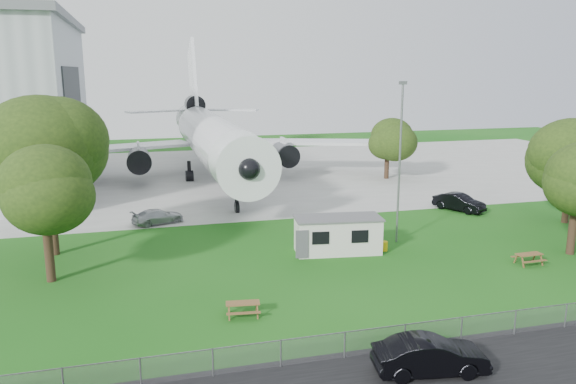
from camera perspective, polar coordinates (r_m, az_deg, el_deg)
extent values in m
plane|color=#286B1E|center=(35.59, 3.30, -8.97)|extent=(160.00, 160.00, 0.00)
cube|color=#B7B7B2|center=(71.42, -6.36, 1.79)|extent=(120.00, 46.00, 0.03)
cube|color=#2D3033|center=(65.05, -20.77, 6.05)|extent=(0.16, 16.00, 12.96)
cylinder|color=white|center=(66.47, -7.63, 5.41)|extent=(5.40, 34.00, 5.40)
cone|color=white|center=(47.88, -4.59, 2.86)|extent=(5.40, 5.50, 5.40)
cone|color=white|center=(87.16, -9.51, 7.48)|extent=(4.86, 9.00, 4.86)
cube|color=white|center=(69.34, -18.28, 4.18)|extent=(21.36, 10.77, 0.36)
cube|color=white|center=(72.38, 1.94, 5.11)|extent=(21.36, 10.77, 0.36)
cube|color=white|center=(86.89, -9.65, 11.22)|extent=(0.46, 9.96, 12.17)
cylinder|color=#515459|center=(65.69, -14.90, 3.18)|extent=(2.50, 4.20, 2.50)
cylinder|color=#515459|center=(67.89, -0.39, 3.87)|extent=(2.50, 4.20, 2.50)
cylinder|color=#515459|center=(86.03, -9.49, 8.75)|extent=(2.60, 4.50, 2.60)
cylinder|color=black|center=(52.01, -5.23, -0.78)|extent=(0.36, 0.36, 2.40)
cylinder|color=black|center=(67.71, -10.00, 2.12)|extent=(0.44, 0.44, 2.40)
cylinder|color=black|center=(68.42, -5.33, 2.36)|extent=(0.44, 0.44, 2.40)
cube|color=silver|center=(40.64, 5.07, -4.41)|extent=(6.27, 3.26, 2.50)
cube|color=#59595B|center=(40.29, 5.10, -2.63)|extent=(6.50, 3.48, 0.12)
cylinder|color=gold|center=(41.64, 9.75, -5.43)|extent=(0.50, 0.50, 0.70)
cube|color=gray|center=(27.56, 9.79, -15.76)|extent=(58.00, 0.04, 1.30)
cylinder|color=slate|center=(42.65, 11.26, 2.74)|extent=(0.16, 0.16, 12.00)
cylinder|color=#382619|center=(43.06, -22.75, -3.06)|extent=(0.56, 0.56, 4.42)
sphere|color=#385216|center=(42.06, -23.35, 4.06)|extent=(9.22, 9.22, 9.22)
cylinder|color=#382619|center=(37.87, -23.09, -5.88)|extent=(0.56, 0.56, 3.44)
sphere|color=#385216|center=(36.86, -23.64, 0.36)|extent=(6.32, 6.32, 6.32)
cylinder|color=#382619|center=(44.81, 26.90, -3.65)|extent=(0.56, 0.56, 3.25)
cylinder|color=#382619|center=(53.82, 26.43, -1.13)|extent=(0.56, 0.56, 3.23)
sphere|color=#385216|center=(53.14, 26.83, 3.02)|extent=(8.17, 8.17, 8.17)
cylinder|color=#382619|center=(69.06, 9.99, 2.44)|extent=(0.56, 0.56, 2.69)
sphere|color=#385216|center=(68.58, 10.09, 5.15)|extent=(5.65, 5.65, 5.65)
imported|color=black|center=(25.93, 14.25, -15.86)|extent=(5.11, 2.41, 1.62)
imported|color=black|center=(54.82, 16.98, -1.03)|extent=(3.72, 5.08, 1.60)
imported|color=#A8ABAF|center=(49.28, -13.09, -2.46)|extent=(4.73, 3.15, 1.27)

